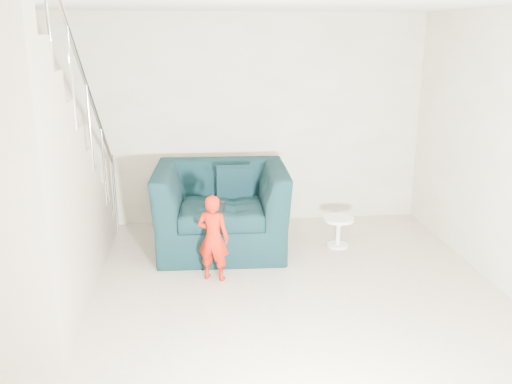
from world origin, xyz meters
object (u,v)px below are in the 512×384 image
Objects in this scene: armchair at (221,208)px; side_table at (338,227)px; toddler at (213,238)px; staircase at (22,209)px.

side_table is at bearing -2.96° from armchair.
toddler is (-0.12, -0.86, -0.03)m from armchair.
side_table is (1.37, -0.13, -0.25)m from armchair.
toddler is at bearing -153.76° from side_table.
armchair is 2.26m from staircase.
staircase reaches higher than toddler.
toddler reaches higher than side_table.
staircase is (-1.69, -0.40, 0.49)m from toddler.
toddler is 1.68m from side_table.
staircase is at bearing -160.29° from side_table.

